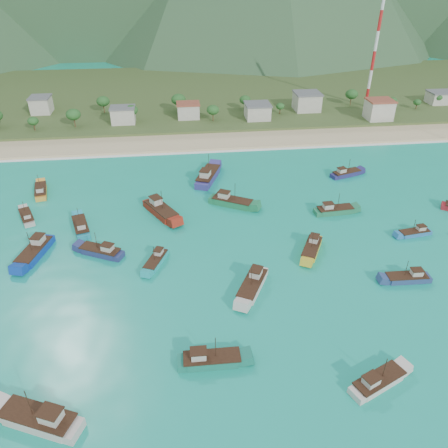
{
  "coord_description": "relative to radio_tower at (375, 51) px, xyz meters",
  "views": [
    {
      "loc": [
        -6.28,
        -67.76,
        56.31
      ],
      "look_at": [
        3.76,
        18.0,
        3.0
      ],
      "focal_mm": 35.0,
      "sensor_mm": 36.0,
      "label": 1
    }
  ],
  "objects": [
    {
      "name": "radio_tower",
      "position": [
        0.0,
        0.0,
        0.0
      ],
      "size": [
        1.2,
        1.2,
        44.35
      ],
      "color": "red",
      "rests_on": "ground"
    },
    {
      "name": "boat_14",
      "position": [
        -113.26,
        -93.29,
        -22.9
      ],
      "size": [
        6.44,
        12.33,
        6.99
      ],
      "rotation": [
        0.0,
        0.0,
        2.88
      ],
      "color": "#0E379F",
      "rests_on": "ground"
    },
    {
      "name": "boat_30",
      "position": [
        -98.9,
        -94.73,
        -23.08
      ],
      "size": [
        10.4,
        7.15,
        5.98
      ],
      "rotation": [
        0.0,
        0.0,
        1.11
      ],
      "color": "navy",
      "rests_on": "ground"
    },
    {
      "name": "boat_4",
      "position": [
        -77.67,
        -127.64,
        -23.05
      ],
      "size": [
        10.41,
        3.2,
        6.12
      ],
      "rotation": [
        0.0,
        0.0,
        4.7
      ],
      "color": "#156F5B",
      "rests_on": "ground"
    },
    {
      "name": "boat_25",
      "position": [
        -102.39,
        -135.5,
        -22.86
      ],
      "size": [
        12.57,
        8.1,
        7.18
      ],
      "rotation": [
        0.0,
        0.0,
        1.16
      ],
      "color": "beige",
      "rests_on": "ground"
    },
    {
      "name": "village",
      "position": [
        -64.71,
        -6.92,
        -19.08
      ],
      "size": [
        217.04,
        31.74,
        7.34
      ],
      "color": "beige",
      "rests_on": "ground"
    },
    {
      "name": "boat_3",
      "position": [
        -118.99,
        -63.25,
        -23.12
      ],
      "size": [
        4.91,
        10.17,
        5.78
      ],
      "rotation": [
        0.0,
        0.0,
        0.22
      ],
      "color": "gold",
      "rests_on": "ground"
    },
    {
      "name": "boat_24",
      "position": [
        -67.44,
        -75.94,
        -22.91
      ],
      "size": [
        11.94,
        8.77,
        6.94
      ],
      "rotation": [
        0.0,
        0.0,
        4.2
      ],
      "color": "#1A7447",
      "rests_on": "ground"
    },
    {
      "name": "boat_17",
      "position": [
        -67.79,
        -110.09,
        -22.96
      ],
      "size": [
        8.17,
        11.48,
        6.64
      ],
      "rotation": [
        0.0,
        0.0,
        2.66
      ],
      "color": "beige",
      "rests_on": "ground"
    },
    {
      "name": "boat_6",
      "position": [
        -52.61,
        -134.76,
        -23.11
      ],
      "size": [
        10.13,
        6.59,
        5.78
      ],
      "rotation": [
        0.0,
        0.0,
        5.13
      ],
      "color": "beige",
      "rests_on": "ground"
    },
    {
      "name": "vegetation",
      "position": [
        -87.73,
        -4.7,
        -18.73
      ],
      "size": [
        276.07,
        25.37,
        8.38
      ],
      "color": "#235623",
      "rests_on": "ground"
    },
    {
      "name": "surf_line",
      "position": [
        -74.85,
        -38.5,
        -23.77
      ],
      "size": [
        400.0,
        2.5,
        0.08
      ],
      "primitive_type": "cube",
      "color": "white",
      "rests_on": "ground"
    },
    {
      "name": "boat_0",
      "position": [
        -41.9,
        -83.1,
        -23.07
      ],
      "size": [
        10.36,
        3.74,
        6.01
      ],
      "rotation": [
        0.0,
        0.0,
        4.79
      ],
      "color": "#1D704A",
      "rests_on": "ground"
    },
    {
      "name": "land",
      "position": [
        -74.85,
        32.0,
        -23.77
      ],
      "size": [
        400.0,
        110.0,
        2.4
      ],
      "primitive_type": "cube",
      "color": "#385123",
      "rests_on": "ground"
    },
    {
      "name": "ground",
      "position": [
        -74.85,
        -108.0,
        -23.77
      ],
      "size": [
        600.0,
        600.0,
        0.0
      ],
      "primitive_type": "plane",
      "color": "#0D937D",
      "rests_on": "ground"
    },
    {
      "name": "beach",
      "position": [
        -74.85,
        -29.0,
        -23.77
      ],
      "size": [
        400.0,
        18.0,
        1.2
      ],
      "primitive_type": "cube",
      "color": "beige",
      "rests_on": "ground"
    },
    {
      "name": "boat_18",
      "position": [
        -85.9,
        -78.55,
        -22.8
      ],
      "size": [
        9.57,
        12.92,
        7.52
      ],
      "rotation": [
        0.0,
        0.0,
        3.66
      ],
      "color": "maroon",
      "rests_on": "ground"
    },
    {
      "name": "boat_29",
      "position": [
        -31.14,
        -62.11,
        -23.13
      ],
      "size": [
        10.01,
        5.62,
        5.68
      ],
      "rotation": [
        0.0,
        0.0,
        5.02
      ],
      "color": "navy",
      "rests_on": "ground"
    },
    {
      "name": "boat_10",
      "position": [
        -26.45,
        -95.23,
        -23.31
      ],
      "size": [
        8.22,
        3.42,
        4.71
      ],
      "rotation": [
        0.0,
        0.0,
        1.71
      ],
      "color": "#2669AB",
      "rests_on": "ground"
    },
    {
      "name": "boat_26",
      "position": [
        -119.2,
        -77.17,
        -23.24
      ],
      "size": [
        5.82,
        8.94,
        5.11
      ],
      "rotation": [
        0.0,
        0.0,
        0.41
      ],
      "color": "#B2ABA1",
      "rests_on": "ground"
    },
    {
      "name": "boat_32",
      "position": [
        -72.32,
        -60.02,
        -22.68
      ],
      "size": [
        8.8,
        14.33,
        8.15
      ],
      "rotation": [
        0.0,
        0.0,
        5.91
      ],
      "color": "navy",
      "rests_on": "ground"
    },
    {
      "name": "boat_23",
      "position": [
        -52.47,
        -98.94,
        -23.1
      ],
      "size": [
        7.26,
        10.18,
        5.89
      ],
      "rotation": [
        0.0,
        0.0,
        2.65
      ],
      "color": "gold",
      "rests_on": "ground"
    },
    {
      "name": "boat_2",
      "position": [
        -104.96,
        -83.7,
        -23.08
      ],
      "size": [
        5.78,
        10.56,
        5.99
      ],
      "rotation": [
        0.0,
        0.0,
        0.29
      ],
      "color": "teal",
      "rests_on": "ground"
    },
    {
      "name": "boat_16",
      "position": [
        -36.24,
        -111.25,
        -23.18
      ],
      "size": [
        9.23,
        3.0,
        5.4
      ],
      "rotation": [
        0.0,
        0.0,
        1.54
      ],
      "color": "navy",
      "rests_on": "ground"
    },
    {
      "name": "boat_9",
      "position": [
        -86.82,
        -99.28,
        -23.25
      ],
      "size": [
        5.63,
        8.84,
        5.04
      ],
      "rotation": [
        0.0,
        0.0,
        2.74
      ],
      "color": "teal",
      "rests_on": "ground"
    }
  ]
}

